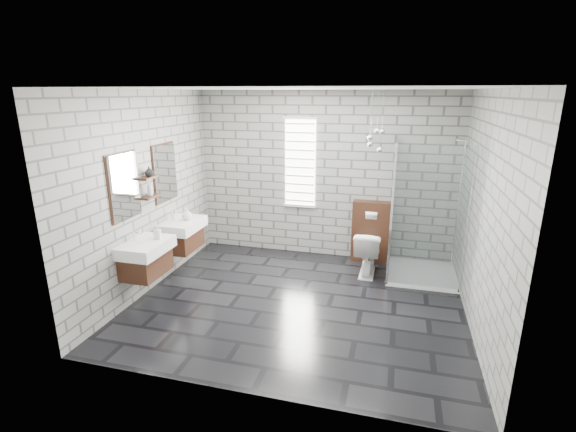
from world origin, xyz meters
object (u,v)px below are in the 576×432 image
at_px(vanity_right, 180,226).
at_px(toilet, 368,252).
at_px(cistern_panel, 371,232).
at_px(shower_enclosure, 417,246).
at_px(vanity_left, 143,248).

relative_size(vanity_right, toilet, 2.30).
relative_size(cistern_panel, shower_enclosure, 0.49).
height_order(vanity_right, toilet, vanity_right).
distance_m(vanity_left, cistern_panel, 3.49).
distance_m(cistern_panel, toilet, 0.55).
xyz_separation_m(vanity_left, cistern_panel, (2.71, 2.19, -0.26)).
relative_size(vanity_right, cistern_panel, 1.57).
bearing_deg(vanity_left, shower_enclosure, 26.10).
relative_size(shower_enclosure, toilet, 2.97).
xyz_separation_m(cistern_panel, toilet, (0.00, -0.52, -0.16)).
bearing_deg(vanity_right, shower_enclosure, 12.00).
bearing_deg(vanity_left, cistern_panel, 38.93).
xyz_separation_m(cistern_panel, shower_enclosure, (0.70, -0.52, 0.00)).
height_order(vanity_left, shower_enclosure, shower_enclosure).
xyz_separation_m(vanity_right, cistern_panel, (2.71, 1.24, -0.26)).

